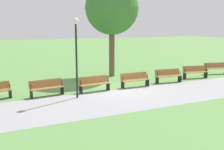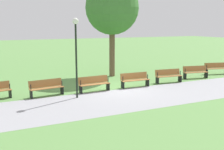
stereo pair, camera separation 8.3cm
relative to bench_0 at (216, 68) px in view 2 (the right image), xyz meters
The scene contains 10 objects.
ground_plane 9.64m from the bench_0, ahead, with size 120.00×120.00×0.00m, color #5B8C47.
path_paving 10.18m from the bench_0, 20.21° to the left, with size 34.02×4.28×0.01m, color #939399.
bench_0 is the anchor object (origin of this frame).
bench_1 2.76m from the bench_0, 12.66° to the left, with size 1.93×0.81×0.89m.
bench_2 5.51m from the bench_0, 10.55° to the left, with size 1.91×0.68×0.89m.
bench_3 8.25m from the bench_0, ahead, with size 1.89×0.54×0.89m.
bench_4 10.99m from the bench_0, ahead, with size 1.89×0.54×0.89m.
bench_5 13.71m from the bench_0, ahead, with size 1.91×0.68×0.89m.
tree_1 9.46m from the bench_0, 19.96° to the right, with size 3.93×3.93×7.04m.
lamp_post 12.71m from the bench_0, ahead, with size 0.32×0.32×4.22m.
Camera 2 is at (7.44, 14.79, 3.88)m, focal length 44.95 mm.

